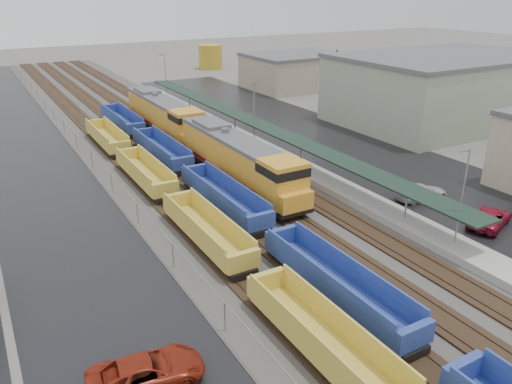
# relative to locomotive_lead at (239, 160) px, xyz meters

# --- Properties ---
(ballast_strip) EXTENTS (20.00, 160.00, 0.08)m
(ballast_strip) POSITION_rel_locomotive_lead_xyz_m (-2.00, 20.28, -2.58)
(ballast_strip) COLOR #302D2B
(ballast_strip) RESTS_ON ground
(trackbed) EXTENTS (14.60, 160.00, 0.22)m
(trackbed) POSITION_rel_locomotive_lead_xyz_m (-2.00, 20.28, -2.46)
(trackbed) COLOR black
(trackbed) RESTS_ON ground
(west_parking_lot) EXTENTS (10.00, 160.00, 0.02)m
(west_parking_lot) POSITION_rel_locomotive_lead_xyz_m (-17.00, 20.28, -2.61)
(west_parking_lot) COLOR black
(west_parking_lot) RESTS_ON ground
(east_commuter_lot) EXTENTS (16.00, 100.00, 0.02)m
(east_commuter_lot) POSITION_rel_locomotive_lead_xyz_m (17.00, 10.28, -2.61)
(east_commuter_lot) COLOR black
(east_commuter_lot) RESTS_ON ground
(station_platform) EXTENTS (3.00, 80.00, 8.00)m
(station_platform) POSITION_rel_locomotive_lead_xyz_m (7.50, 10.29, -1.89)
(station_platform) COLOR #9E9B93
(station_platform) RESTS_ON ground
(chainlink_fence) EXTENTS (0.08, 160.04, 2.02)m
(chainlink_fence) POSITION_rel_locomotive_lead_xyz_m (-11.50, 18.72, -1.01)
(chainlink_fence) COLOR gray
(chainlink_fence) RESTS_ON ground
(industrial_buildings) EXTENTS (32.52, 75.30, 9.50)m
(industrial_buildings) POSITION_rel_locomotive_lead_xyz_m (35.76, 6.13, 1.63)
(industrial_buildings) COLOR gray
(industrial_buildings) RESTS_ON ground
(distant_hills) EXTENTS (301.00, 140.00, 25.20)m
(distant_hills) POSITION_rel_locomotive_lead_xyz_m (42.79, 170.96, -2.62)
(distant_hills) COLOR #51624C
(distant_hills) RESTS_ON ground
(tree_east) EXTENTS (4.40, 4.40, 10.00)m
(tree_east) POSITION_rel_locomotive_lead_xyz_m (26.00, 18.28, 3.85)
(tree_east) COLOR #332316
(tree_east) RESTS_ON ground
(locomotive_lead) EXTENTS (3.33, 21.95, 4.97)m
(locomotive_lead) POSITION_rel_locomotive_lead_xyz_m (0.00, 0.00, 0.00)
(locomotive_lead) COLOR black
(locomotive_lead) RESTS_ON ground
(locomotive_trail) EXTENTS (3.33, 21.95, 4.97)m
(locomotive_trail) POSITION_rel_locomotive_lead_xyz_m (0.00, 21.00, 0.00)
(locomotive_trail) COLOR black
(locomotive_trail) RESTS_ON ground
(well_string_yellow) EXTENTS (2.49, 85.17, 2.21)m
(well_string_yellow) POSITION_rel_locomotive_lead_xyz_m (-8.00, -16.93, -1.50)
(well_string_yellow) COLOR gold
(well_string_yellow) RESTS_ON ground
(well_string_blue) EXTENTS (2.52, 92.47, 2.24)m
(well_string_blue) POSITION_rel_locomotive_lead_xyz_m (-4.00, -12.37, -1.49)
(well_string_blue) COLOR navy
(well_string_blue) RESTS_ON ground
(storage_tank) EXTENTS (5.59, 5.59, 5.59)m
(storage_tank) POSITION_rel_locomotive_lead_xyz_m (29.95, 70.70, 0.18)
(storage_tank) COLOR #AC8D22
(storage_tank) RESTS_ON ground
(parked_car_west_c) EXTENTS (3.22, 5.96, 1.59)m
(parked_car_west_c) POSITION_rel_locomotive_lead_xyz_m (-16.67, -21.47, -1.82)
(parked_car_west_c) COLOR maroon
(parked_car_west_c) RESTS_ON ground
(parked_car_east_b) EXTENTS (3.98, 5.65, 1.43)m
(parked_car_east_b) POSITION_rel_locomotive_lead_xyz_m (13.44, -18.30, -1.90)
(parked_car_east_b) COLOR maroon
(parked_car_east_b) RESTS_ON ground
(parked_car_east_c) EXTENTS (2.86, 5.28, 1.45)m
(parked_car_east_c) POSITION_rel_locomotive_lead_xyz_m (12.81, -11.57, -1.89)
(parked_car_east_c) COLOR silver
(parked_car_east_c) RESTS_ON ground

